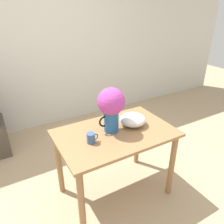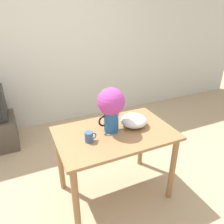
% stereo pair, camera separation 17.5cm
% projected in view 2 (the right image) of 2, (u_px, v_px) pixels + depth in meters
% --- Properties ---
extents(ground_plane, '(12.00, 12.00, 0.00)m').
position_uv_depth(ground_plane, '(102.00, 192.00, 2.46)').
color(ground_plane, tan).
extents(wall_back, '(8.00, 0.05, 2.60)m').
position_uv_depth(wall_back, '(54.00, 47.00, 3.48)').
color(wall_back, silver).
rests_on(wall_back, ground_plane).
extents(table, '(1.14, 0.74, 0.79)m').
position_uv_depth(table, '(115.00, 143.00, 2.19)').
color(table, olive).
rests_on(table, ground_plane).
extents(flower_vase, '(0.26, 0.26, 0.44)m').
position_uv_depth(flower_vase, '(111.00, 106.00, 2.05)').
color(flower_vase, '#235B9E').
rests_on(flower_vase, table).
extents(coffee_mug, '(0.11, 0.08, 0.10)m').
position_uv_depth(coffee_mug, '(89.00, 137.00, 1.97)').
color(coffee_mug, '#385689').
rests_on(coffee_mug, table).
extents(white_bowl, '(0.27, 0.27, 0.12)m').
position_uv_depth(white_bowl, '(134.00, 120.00, 2.22)').
color(white_bowl, silver).
rests_on(white_bowl, table).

